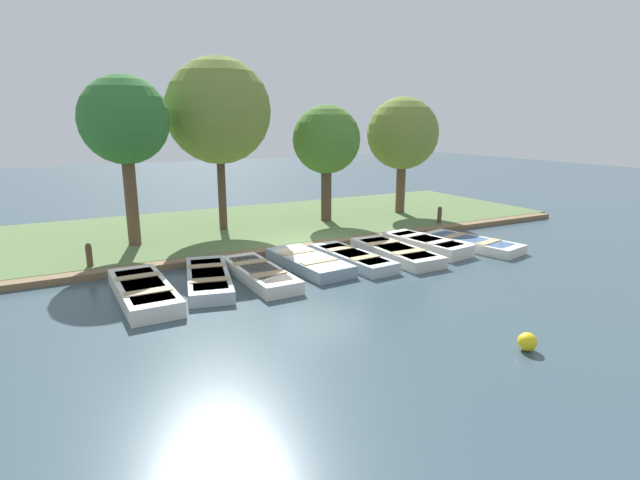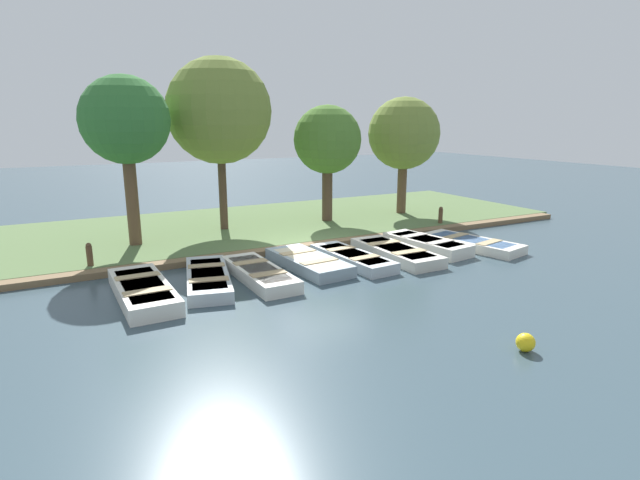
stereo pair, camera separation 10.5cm
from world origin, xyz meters
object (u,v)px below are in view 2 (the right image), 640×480
(buoy, at_px, (526,342))
(park_tree_right, at_px, (404,134))
(rowboat_0, at_px, (143,291))
(rowboat_1, at_px, (208,278))
(rowboat_7, at_px, (472,243))
(park_tree_left, at_px, (219,111))
(mooring_post_near, at_px, (90,257))
(rowboat_3, at_px, (308,262))
(mooring_post_far, at_px, (440,217))
(rowboat_5, at_px, (396,252))
(rowboat_2, at_px, (259,273))
(park_tree_center, at_px, (327,141))
(rowboat_4, at_px, (352,258))
(park_tree_far_left, at_px, (125,122))
(rowboat_6, at_px, (426,244))

(buoy, height_order, park_tree_right, park_tree_right)
(rowboat_0, relative_size, rowboat_1, 0.97)
(rowboat_0, relative_size, park_tree_right, 0.66)
(rowboat_7, distance_m, park_tree_left, 10.03)
(buoy, bearing_deg, mooring_post_near, -143.93)
(rowboat_3, distance_m, mooring_post_far, 7.62)
(rowboat_5, bearing_deg, rowboat_1, -92.34)
(rowboat_2, xyz_separation_m, rowboat_7, (0.13, 7.61, -0.02))
(rowboat_0, relative_size, park_tree_center, 0.72)
(mooring_post_near, bearing_deg, rowboat_5, 71.69)
(rowboat_7, bearing_deg, rowboat_3, -107.74)
(rowboat_1, xyz_separation_m, rowboat_2, (0.28, 1.32, 0.01))
(rowboat_7, height_order, buoy, buoy)
(rowboat_2, height_order, park_tree_right, park_tree_right)
(rowboat_1, xyz_separation_m, rowboat_5, (0.21, 5.91, 0.01))
(rowboat_5, relative_size, mooring_post_near, 4.02)
(rowboat_4, distance_m, park_tree_center, 6.61)
(rowboat_0, height_order, rowboat_5, rowboat_0)
(park_tree_far_left, distance_m, park_tree_right, 11.36)
(rowboat_0, height_order, park_tree_left, park_tree_left)
(mooring_post_near, bearing_deg, park_tree_far_left, 143.38)
(buoy, bearing_deg, park_tree_right, 152.79)
(rowboat_6, bearing_deg, rowboat_1, -97.13)
(rowboat_7, xyz_separation_m, park_tree_far_left, (-5.06, -10.05, 3.99))
(rowboat_0, height_order, park_tree_far_left, park_tree_far_left)
(rowboat_2, xyz_separation_m, buoy, (6.37, 2.79, -0.00))
(rowboat_0, xyz_separation_m, rowboat_2, (-0.06, 3.01, -0.02))
(rowboat_1, distance_m, rowboat_2, 1.35)
(rowboat_6, relative_size, park_tree_right, 0.61)
(mooring_post_far, xyz_separation_m, park_tree_left, (-3.05, -7.96, 4.08))
(rowboat_6, relative_size, park_tree_far_left, 0.57)
(mooring_post_far, bearing_deg, rowboat_3, -70.79)
(rowboat_0, xyz_separation_m, rowboat_7, (0.07, 10.62, -0.04))
(rowboat_0, bearing_deg, rowboat_2, 89.86)
(rowboat_4, height_order, buoy, buoy)
(rowboat_4, bearing_deg, rowboat_3, -103.35)
(park_tree_far_left, bearing_deg, park_tree_left, 106.63)
(mooring_post_far, distance_m, buoy, 11.08)
(park_tree_far_left, relative_size, park_tree_left, 0.87)
(rowboat_5, distance_m, park_tree_left, 8.17)
(park_tree_center, bearing_deg, rowboat_2, -42.97)
(park_tree_right, bearing_deg, mooring_post_far, -0.62)
(mooring_post_far, bearing_deg, rowboat_2, -71.96)
(rowboat_3, bearing_deg, buoy, 4.94)
(rowboat_6, bearing_deg, mooring_post_far, 124.36)
(rowboat_3, xyz_separation_m, park_tree_left, (-5.55, -0.76, 4.34))
(rowboat_6, bearing_deg, mooring_post_near, -111.94)
(rowboat_7, xyz_separation_m, park_tree_right, (-5.64, 1.29, 3.46))
(rowboat_4, relative_size, mooring_post_near, 3.83)
(rowboat_2, bearing_deg, buoy, 22.64)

